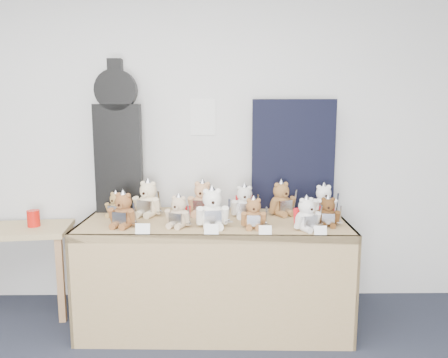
{
  "coord_description": "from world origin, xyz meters",
  "views": [
    {
      "loc": [
        0.68,
        -1.17,
        1.64
      ],
      "look_at": [
        0.72,
        1.9,
        1.14
      ],
      "focal_mm": 35.0,
      "sensor_mm": 36.0,
      "label": 1
    }
  ],
  "objects_px": {
    "guitar_case": "(118,139)",
    "teddy_back_end": "(324,202)",
    "teddy_front_far_left": "(123,211)",
    "red_cup": "(34,218)",
    "teddy_back_right": "(282,200)",
    "teddy_front_left": "(179,213)",
    "teddy_back_left": "(148,200)",
    "teddy_front_right": "(253,214)",
    "teddy_front_end": "(328,213)",
    "teddy_front_centre": "(212,210)",
    "side_table": "(14,243)",
    "display_table": "(214,245)",
    "teddy_back_centre_right": "(244,203)",
    "teddy_back_centre_left": "(202,200)",
    "teddy_front_far_right": "(307,215)",
    "teddy_back_far_left": "(116,205)"
  },
  "relations": [
    {
      "from": "guitar_case",
      "to": "teddy_back_end",
      "type": "xyz_separation_m",
      "value": [
        1.6,
        -0.16,
        -0.48
      ]
    },
    {
      "from": "teddy_front_far_left",
      "to": "red_cup",
      "type": "bearing_deg",
      "value": 168.62
    },
    {
      "from": "teddy_back_right",
      "to": "teddy_front_left",
      "type": "bearing_deg",
      "value": 178.07
    },
    {
      "from": "teddy_front_left",
      "to": "teddy_back_left",
      "type": "distance_m",
      "value": 0.42
    },
    {
      "from": "teddy_front_right",
      "to": "teddy_front_far_left",
      "type": "bearing_deg",
      "value": -179.87
    },
    {
      "from": "teddy_front_end",
      "to": "teddy_back_right",
      "type": "xyz_separation_m",
      "value": [
        -0.28,
        0.33,
        0.02
      ]
    },
    {
      "from": "teddy_back_end",
      "to": "teddy_front_centre",
      "type": "bearing_deg",
      "value": -161.54
    },
    {
      "from": "side_table",
      "to": "teddy_front_end",
      "type": "relative_size",
      "value": 3.86
    },
    {
      "from": "teddy_front_far_left",
      "to": "side_table",
      "type": "bearing_deg",
      "value": 174.45
    },
    {
      "from": "teddy_back_left",
      "to": "guitar_case",
      "type": "bearing_deg",
      "value": 167.86
    },
    {
      "from": "display_table",
      "to": "teddy_back_centre_right",
      "type": "distance_m",
      "value": 0.4
    },
    {
      "from": "display_table",
      "to": "guitar_case",
      "type": "bearing_deg",
      "value": 156.15
    },
    {
      "from": "teddy_back_centre_left",
      "to": "teddy_back_right",
      "type": "height_order",
      "value": "teddy_back_centre_left"
    },
    {
      "from": "teddy_front_end",
      "to": "teddy_back_right",
      "type": "bearing_deg",
      "value": 139.07
    },
    {
      "from": "teddy_front_far_right",
      "to": "teddy_front_end",
      "type": "height_order",
      "value": "teddy_front_far_right"
    },
    {
      "from": "teddy_front_centre",
      "to": "teddy_back_far_left",
      "type": "height_order",
      "value": "teddy_front_centre"
    },
    {
      "from": "teddy_back_centre_left",
      "to": "red_cup",
      "type": "bearing_deg",
      "value": -170.75
    },
    {
      "from": "teddy_front_right",
      "to": "teddy_back_far_left",
      "type": "height_order",
      "value": "teddy_front_right"
    },
    {
      "from": "red_cup",
      "to": "teddy_front_far_right",
      "type": "distance_m",
      "value": 2.13
    },
    {
      "from": "side_table",
      "to": "teddy_back_end",
      "type": "bearing_deg",
      "value": -7.94
    },
    {
      "from": "display_table",
      "to": "teddy_back_far_left",
      "type": "height_order",
      "value": "teddy_back_far_left"
    },
    {
      "from": "teddy_front_far_right",
      "to": "teddy_back_far_left",
      "type": "relative_size",
      "value": 1.19
    },
    {
      "from": "teddy_back_left",
      "to": "teddy_back_centre_left",
      "type": "xyz_separation_m",
      "value": [
        0.42,
        0.02,
        -0.0
      ]
    },
    {
      "from": "display_table",
      "to": "guitar_case",
      "type": "distance_m",
      "value": 1.13
    },
    {
      "from": "teddy_front_right",
      "to": "teddy_back_end",
      "type": "bearing_deg",
      "value": 34.43
    },
    {
      "from": "teddy_back_left",
      "to": "teddy_back_far_left",
      "type": "bearing_deg",
      "value": -157.06
    },
    {
      "from": "red_cup",
      "to": "teddy_front_right",
      "type": "relative_size",
      "value": 0.54
    },
    {
      "from": "teddy_back_right",
      "to": "teddy_front_far_right",
      "type": "bearing_deg",
      "value": -101.31
    },
    {
      "from": "teddy_back_left",
      "to": "teddy_back_right",
      "type": "distance_m",
      "value": 1.03
    },
    {
      "from": "side_table",
      "to": "teddy_front_centre",
      "type": "height_order",
      "value": "teddy_front_centre"
    },
    {
      "from": "teddy_back_centre_left",
      "to": "teddy_back_centre_right",
      "type": "bearing_deg",
      "value": -0.76
    },
    {
      "from": "red_cup",
      "to": "teddy_front_centre",
      "type": "distance_m",
      "value": 1.49
    },
    {
      "from": "teddy_front_centre",
      "to": "teddy_back_right",
      "type": "height_order",
      "value": "teddy_front_centre"
    },
    {
      "from": "teddy_front_far_right",
      "to": "teddy_back_left",
      "type": "bearing_deg",
      "value": 136.21
    },
    {
      "from": "guitar_case",
      "to": "teddy_front_left",
      "type": "distance_m",
      "value": 0.84
    },
    {
      "from": "guitar_case",
      "to": "teddy_back_far_left",
      "type": "bearing_deg",
      "value": -90.31
    },
    {
      "from": "teddy_back_end",
      "to": "teddy_back_centre_right",
      "type": "bearing_deg",
      "value": -178.46
    },
    {
      "from": "teddy_front_left",
      "to": "teddy_back_right",
      "type": "distance_m",
      "value": 0.84
    },
    {
      "from": "teddy_front_far_left",
      "to": "teddy_back_left",
      "type": "bearing_deg",
      "value": 83.91
    },
    {
      "from": "teddy_back_left",
      "to": "teddy_front_left",
      "type": "bearing_deg",
      "value": -32.09
    },
    {
      "from": "teddy_front_left",
      "to": "teddy_back_end",
      "type": "bearing_deg",
      "value": 37.31
    },
    {
      "from": "guitar_case",
      "to": "red_cup",
      "type": "distance_m",
      "value": 0.92
    },
    {
      "from": "teddy_front_left",
      "to": "teddy_back_centre_right",
      "type": "height_order",
      "value": "teddy_back_centre_right"
    },
    {
      "from": "teddy_front_right",
      "to": "teddy_back_centre_left",
      "type": "distance_m",
      "value": 0.53
    },
    {
      "from": "teddy_back_far_left",
      "to": "side_table",
      "type": "bearing_deg",
      "value": -163.05
    },
    {
      "from": "teddy_front_right",
      "to": "teddy_front_end",
      "type": "xyz_separation_m",
      "value": [
        0.53,
        0.05,
        -0.0
      ]
    },
    {
      "from": "teddy_back_end",
      "to": "teddy_front_right",
      "type": "bearing_deg",
      "value": -150.79
    },
    {
      "from": "teddy_front_centre",
      "to": "teddy_back_right",
      "type": "xyz_separation_m",
      "value": [
        0.53,
        0.35,
        -0.01
      ]
    },
    {
      "from": "side_table",
      "to": "teddy_back_centre_right",
      "type": "relative_size",
      "value": 3.24
    },
    {
      "from": "teddy_front_end",
      "to": "teddy_back_centre_left",
      "type": "bearing_deg",
      "value": 168.23
    }
  ]
}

